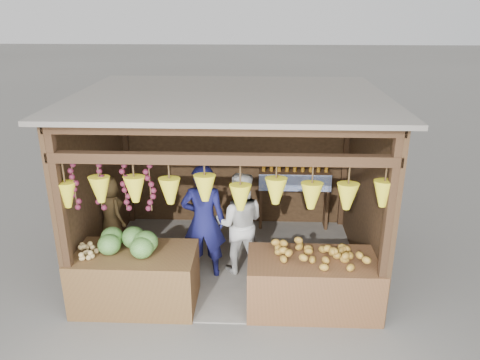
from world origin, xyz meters
name	(u,v)px	position (x,y,z in m)	size (l,w,h in m)	color
ground	(231,263)	(0.00, 0.00, 0.00)	(80.00, 80.00, 0.00)	#514F49
stall_structure	(228,164)	(-0.03, -0.04, 1.67)	(4.30, 3.30, 2.66)	slate
back_shelf	(294,183)	(1.05, 1.28, 0.87)	(1.25, 0.32, 1.32)	#382314
counter_left	(135,279)	(-1.21, -1.11, 0.39)	(1.62, 0.85, 0.78)	#4C3019
counter_right	(313,284)	(1.15, -1.09, 0.37)	(1.72, 0.85, 0.73)	#4E331A
stool	(115,252)	(-1.83, -0.02, 0.16)	(0.34, 0.34, 0.31)	black
man_standing	(204,222)	(-0.37, -0.34, 0.88)	(0.64, 0.42, 1.76)	#151650
woman_standing	(239,223)	(0.14, -0.19, 0.79)	(0.77, 0.60, 1.58)	silver
vendor_seated	(111,211)	(-1.83, -0.02, 0.87)	(0.54, 0.35, 1.10)	brown
melon_pile	(130,240)	(-1.24, -1.07, 0.94)	(1.00, 0.50, 0.32)	#1F4E15
tanfruit_pile	(88,250)	(-1.78, -1.17, 0.85)	(0.34, 0.40, 0.13)	olive
mango_pile	(319,252)	(1.21, -1.08, 0.84)	(1.40, 0.64, 0.22)	#D3571C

